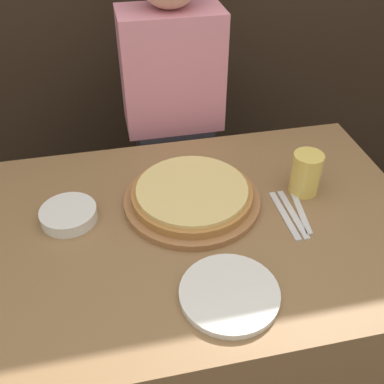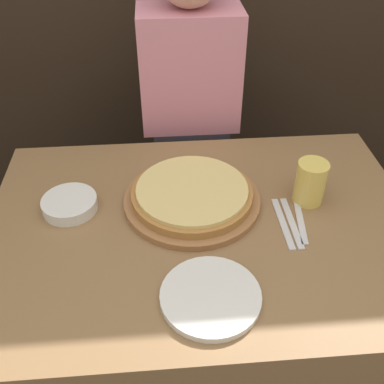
{
  "view_description": "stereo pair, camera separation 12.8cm",
  "coord_description": "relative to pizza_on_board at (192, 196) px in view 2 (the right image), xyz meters",
  "views": [
    {
      "loc": [
        -0.23,
        -0.89,
        1.6
      ],
      "look_at": [
        -0.02,
        0.09,
        0.79
      ],
      "focal_mm": 42.0,
      "sensor_mm": 36.0,
      "label": 1
    },
    {
      "loc": [
        -0.11,
        -0.9,
        1.6
      ],
      "look_at": [
        -0.02,
        0.09,
        0.79
      ],
      "focal_mm": 42.0,
      "sensor_mm": 36.0,
      "label": 2
    }
  ],
  "objects": [
    {
      "name": "fork",
      "position": [
        0.24,
        -0.11,
        -0.02
      ],
      "size": [
        0.02,
        0.2,
        0.0
      ],
      "color": "silver",
      "rests_on": "dining_table"
    },
    {
      "name": "pizza_on_board",
      "position": [
        0.0,
        0.0,
        0.0
      ],
      "size": [
        0.4,
        0.4,
        0.06
      ],
      "color": "#99663D",
      "rests_on": "dining_table"
    },
    {
      "name": "spoon",
      "position": [
        0.29,
        -0.11,
        -0.02
      ],
      "size": [
        0.04,
        0.17,
        0.0
      ],
      "color": "silver",
      "rests_on": "dining_table"
    },
    {
      "name": "dinner_plate",
      "position": [
        0.01,
        -0.35,
        -0.02
      ],
      "size": [
        0.24,
        0.24,
        0.02
      ],
      "color": "silver",
      "rests_on": "dining_table"
    },
    {
      "name": "diner_person",
      "position": [
        0.03,
        0.5,
        -0.1
      ],
      "size": [
        0.35,
        0.2,
        1.36
      ],
      "color": "#33333D",
      "rests_on": "ground_plane"
    },
    {
      "name": "ground_plane",
      "position": [
        0.02,
        -0.09,
        -0.78
      ],
      "size": [
        12.0,
        12.0,
        0.0
      ],
      "primitive_type": "plane",
      "color": "#38332D"
    },
    {
      "name": "side_bowl",
      "position": [
        -0.35,
        0.0,
        -0.01
      ],
      "size": [
        0.16,
        0.16,
        0.04
      ],
      "color": "silver",
      "rests_on": "dining_table"
    },
    {
      "name": "beer_glass",
      "position": [
        0.34,
        -0.01,
        0.04
      ],
      "size": [
        0.09,
        0.09,
        0.13
      ],
      "color": "#E5C65B",
      "rests_on": "dining_table"
    },
    {
      "name": "dinner_knife",
      "position": [
        0.27,
        -0.11,
        -0.02
      ],
      "size": [
        0.02,
        0.2,
        0.0
      ],
      "color": "silver",
      "rests_on": "dining_table"
    },
    {
      "name": "dining_table",
      "position": [
        0.02,
        -0.09,
        -0.4
      ],
      "size": [
        1.2,
        0.85,
        0.75
      ],
      "color": "olive",
      "rests_on": "ground_plane"
    }
  ]
}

